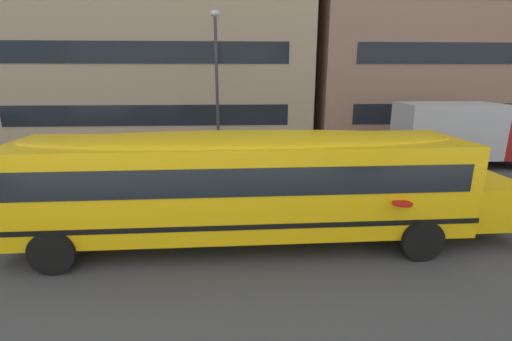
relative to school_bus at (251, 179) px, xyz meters
The scene contains 6 objects.
ground_plane 2.19m from the school_bus, 57.15° to the left, with size 400.00×400.00×0.00m, color #424244.
sidewalk_far 9.83m from the school_bus, 85.30° to the left, with size 120.00×3.00×0.01m, color gray.
lane_centreline 2.19m from the school_bus, 57.15° to the left, with size 110.00×0.16×0.01m, color silver.
school_bus is the anchor object (origin of this frame).
box_truck 12.19m from the school_bus, 36.20° to the left, with size 6.04×2.47×2.82m.
street_lamp 9.44m from the school_bus, 97.86° to the left, with size 0.44×0.44×6.80m.
Camera 1 is at (-1.12, -9.43, 4.07)m, focal length 25.02 mm.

